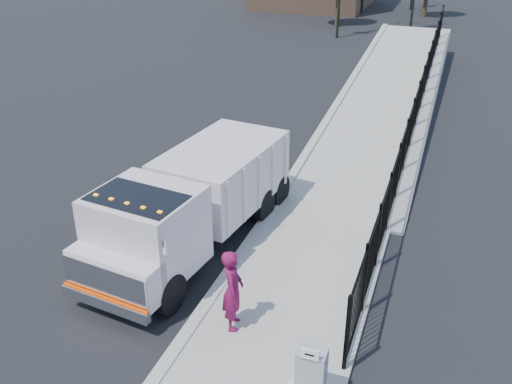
% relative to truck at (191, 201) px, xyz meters
% --- Properties ---
extents(ground, '(120.00, 120.00, 0.00)m').
position_rel_truck_xyz_m(ground, '(1.47, -1.37, -1.48)').
color(ground, black).
rests_on(ground, ground).
extents(sidewalk, '(3.55, 12.00, 0.12)m').
position_rel_truck_xyz_m(sidewalk, '(3.40, -3.37, -1.42)').
color(sidewalk, '#9E998E').
rests_on(sidewalk, ground).
extents(curb, '(0.30, 12.00, 0.16)m').
position_rel_truck_xyz_m(curb, '(1.47, -3.37, -1.40)').
color(curb, '#ADAAA3').
rests_on(curb, ground).
extents(ramp, '(3.95, 24.06, 3.19)m').
position_rel_truck_xyz_m(ramp, '(3.60, 14.63, -1.48)').
color(ramp, '#9E998E').
rests_on(ramp, ground).
extents(iron_fence, '(0.10, 28.00, 1.80)m').
position_rel_truck_xyz_m(iron_fence, '(5.02, 10.63, -0.58)').
color(iron_fence, black).
rests_on(iron_fence, ground).
extents(truck, '(3.43, 7.95, 2.64)m').
position_rel_truck_xyz_m(truck, '(0.00, 0.00, 0.00)').
color(truck, black).
rests_on(truck, ground).
extents(worker, '(0.68, 0.83, 1.97)m').
position_rel_truck_xyz_m(worker, '(2.37, -2.88, -0.38)').
color(worker, maroon).
rests_on(worker, sidewalk).
extents(utility_cabinet, '(0.55, 0.40, 1.25)m').
position_rel_truck_xyz_m(utility_cabinet, '(4.57, -4.44, -0.74)').
color(utility_cabinet, gray).
rests_on(utility_cabinet, sidewalk).
extents(arrow_sign, '(0.35, 0.04, 0.22)m').
position_rel_truck_xyz_m(arrow_sign, '(4.57, -4.66, -0.00)').
color(arrow_sign, white).
rests_on(arrow_sign, utility_cabinet).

